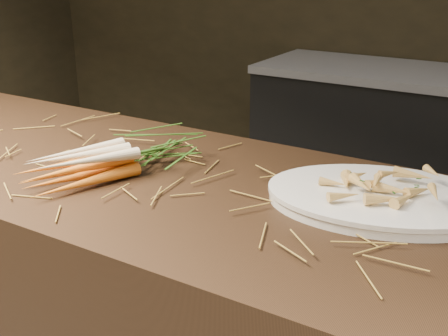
% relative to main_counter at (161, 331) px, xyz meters
% --- Properties ---
extents(main_counter, '(2.40, 0.70, 0.90)m').
position_rel_main_counter_xyz_m(main_counter, '(0.00, 0.00, 0.00)').
color(main_counter, black).
rests_on(main_counter, ground).
extents(back_counter, '(1.82, 0.62, 0.84)m').
position_rel_main_counter_xyz_m(back_counter, '(0.30, 1.88, -0.03)').
color(back_counter, black).
rests_on(back_counter, ground).
extents(straw_bedding, '(1.40, 0.60, 0.02)m').
position_rel_main_counter_xyz_m(straw_bedding, '(0.00, 0.00, 0.46)').
color(straw_bedding, olive).
rests_on(straw_bedding, main_counter).
extents(root_veg_bunch, '(0.31, 0.48, 0.09)m').
position_rel_main_counter_xyz_m(root_veg_bunch, '(-0.05, -0.01, 0.49)').
color(root_veg_bunch, orange).
rests_on(root_veg_bunch, main_counter).
extents(serving_platter, '(0.54, 0.43, 0.02)m').
position_rel_main_counter_xyz_m(serving_platter, '(0.51, 0.10, 0.46)').
color(serving_platter, white).
rests_on(serving_platter, main_counter).
extents(roasted_veg_heap, '(0.27, 0.23, 0.05)m').
position_rel_main_counter_xyz_m(roasted_veg_heap, '(0.51, 0.10, 0.50)').
color(roasted_veg_heap, '#BB834A').
rests_on(roasted_veg_heap, serving_platter).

